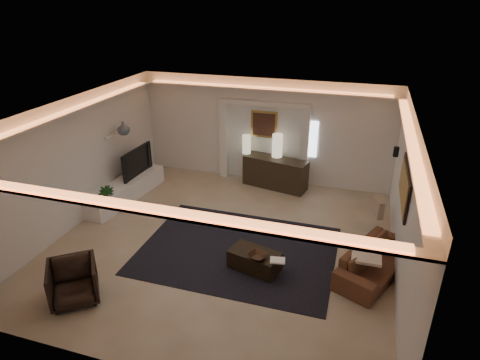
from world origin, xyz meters
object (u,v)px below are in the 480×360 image
(sofa, at_px, (376,261))
(coffee_table, at_px, (255,260))
(console, at_px, (275,173))
(armchair, at_px, (73,282))

(sofa, relative_size, coffee_table, 2.09)
(console, relative_size, sofa, 0.87)
(coffee_table, bearing_deg, sofa, 27.61)
(console, bearing_deg, armchair, -100.32)
(coffee_table, height_order, armchair, armchair)
(sofa, height_order, armchair, armchair)
(coffee_table, relative_size, armchair, 1.19)
(console, relative_size, coffee_table, 1.82)
(sofa, xyz_separation_m, armchair, (-5.02, -2.31, 0.07))
(console, xyz_separation_m, armchair, (-2.32, -5.57, -0.03))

